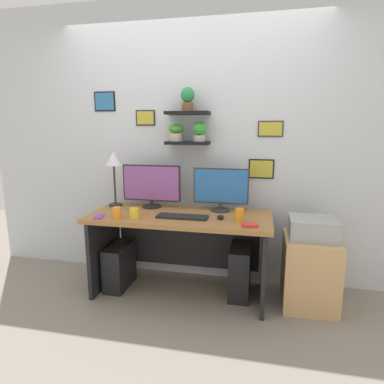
% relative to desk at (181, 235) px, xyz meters
% --- Properties ---
extents(ground_plane, '(8.00, 8.00, 0.00)m').
position_rel_desk_xyz_m(ground_plane, '(0.00, -0.05, -0.54)').
color(ground_plane, gray).
extents(back_wall_assembly, '(4.40, 0.24, 2.70)m').
position_rel_desk_xyz_m(back_wall_assembly, '(0.00, 0.38, 0.82)').
color(back_wall_assembly, silver).
rests_on(back_wall_assembly, ground).
extents(desk, '(1.61, 0.68, 0.75)m').
position_rel_desk_xyz_m(desk, '(0.00, 0.00, 0.00)').
color(desk, '#9E6B38').
rests_on(desk, ground).
extents(monitor_left, '(0.57, 0.18, 0.41)m').
position_rel_desk_xyz_m(monitor_left, '(-0.33, 0.16, 0.43)').
color(monitor_left, black).
rests_on(monitor_left, desk).
extents(monitor_right, '(0.51, 0.18, 0.40)m').
position_rel_desk_xyz_m(monitor_right, '(0.33, 0.16, 0.42)').
color(monitor_right, '#2D2D33').
rests_on(monitor_right, desk).
extents(keyboard, '(0.44, 0.14, 0.02)m').
position_rel_desk_xyz_m(keyboard, '(0.05, -0.15, 0.22)').
color(keyboard, black).
rests_on(keyboard, desk).
extents(computer_mouse, '(0.06, 0.09, 0.03)m').
position_rel_desk_xyz_m(computer_mouse, '(0.37, -0.11, 0.23)').
color(computer_mouse, black).
rests_on(computer_mouse, desk).
extents(desk_lamp, '(0.16, 0.16, 0.53)m').
position_rel_desk_xyz_m(desk_lamp, '(-0.70, 0.13, 0.63)').
color(desk_lamp, '#2D2D33').
rests_on(desk_lamp, desk).
extents(cell_phone, '(0.10, 0.15, 0.01)m').
position_rel_desk_xyz_m(cell_phone, '(-0.66, -0.29, 0.22)').
color(cell_phone, purple).
rests_on(cell_phone, desk).
extents(coffee_mug, '(0.08, 0.08, 0.09)m').
position_rel_desk_xyz_m(coffee_mug, '(-0.35, -0.26, 0.26)').
color(coffee_mug, yellow).
rests_on(coffee_mug, desk).
extents(pen_cup, '(0.07, 0.07, 0.10)m').
position_rel_desk_xyz_m(pen_cup, '(-0.49, -0.29, 0.26)').
color(pen_cup, orange).
rests_on(pen_cup, desk).
extents(scissors_tray, '(0.14, 0.11, 0.02)m').
position_rel_desk_xyz_m(scissors_tray, '(0.62, -0.29, 0.22)').
color(scissors_tray, red).
rests_on(scissors_tray, desk).
extents(water_cup, '(0.07, 0.07, 0.11)m').
position_rel_desk_xyz_m(water_cup, '(0.53, -0.16, 0.27)').
color(water_cup, orange).
rests_on(water_cup, desk).
extents(drawer_cabinet, '(0.44, 0.50, 0.60)m').
position_rel_desk_xyz_m(drawer_cabinet, '(1.13, -0.01, -0.24)').
color(drawer_cabinet, tan).
rests_on(drawer_cabinet, ground).
extents(printer, '(0.38, 0.34, 0.17)m').
position_rel_desk_xyz_m(printer, '(1.13, -0.01, 0.15)').
color(printer, '#9E9EA3').
rests_on(printer, drawer_cabinet).
extents(computer_tower_left, '(0.18, 0.40, 0.41)m').
position_rel_desk_xyz_m(computer_tower_left, '(-0.60, -0.05, -0.33)').
color(computer_tower_left, black).
rests_on(computer_tower_left, ground).
extents(computer_tower_right, '(0.18, 0.40, 0.46)m').
position_rel_desk_xyz_m(computer_tower_right, '(0.54, 0.02, -0.31)').
color(computer_tower_right, black).
rests_on(computer_tower_right, ground).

